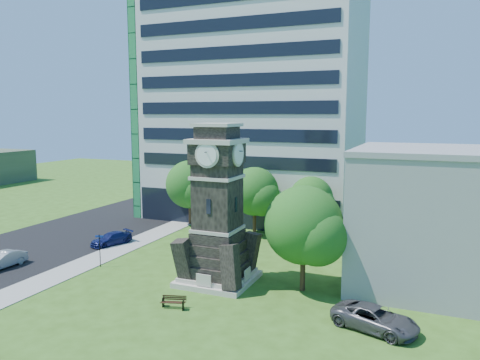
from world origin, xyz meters
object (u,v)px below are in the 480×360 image
at_px(park_bench, 173,301).
at_px(car_street_mid, 3,260).
at_px(street_sign, 100,247).
at_px(car_street_north, 111,239).
at_px(clock_tower, 218,215).
at_px(car_east_lot, 375,318).

bearing_deg(park_bench, car_street_mid, 157.61).
relative_size(park_bench, street_sign, 0.58).
relative_size(car_street_north, street_sign, 1.50).
height_order(clock_tower, car_street_north, clock_tower).
bearing_deg(car_east_lot, car_street_mid, 108.98).
distance_m(car_street_north, car_east_lot, 28.00).
relative_size(car_street_mid, street_sign, 1.43).
bearing_deg(car_street_mid, car_street_north, 68.15).
bearing_deg(park_bench, car_street_north, 124.21).
height_order(car_street_north, park_bench, car_street_north).
bearing_deg(clock_tower, car_street_north, 159.87).
relative_size(car_east_lot, park_bench, 3.18).
distance_m(car_east_lot, park_bench, 12.99).
relative_size(car_east_lot, street_sign, 1.83).
relative_size(clock_tower, street_sign, 4.32).
relative_size(car_street_north, car_east_lot, 0.82).
bearing_deg(car_east_lot, clock_tower, 91.16).
bearing_deg(car_street_north, car_east_lot, 1.85).
xyz_separation_m(clock_tower, car_street_mid, (-18.21, -4.08, -4.61)).
distance_m(clock_tower, car_street_north, 15.87).
bearing_deg(clock_tower, car_street_mid, -167.38).
bearing_deg(car_street_mid, park_bench, -4.02).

